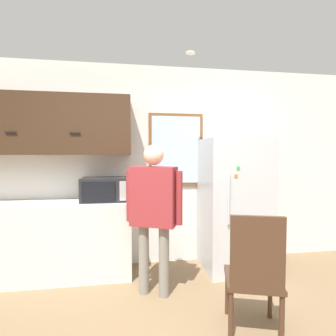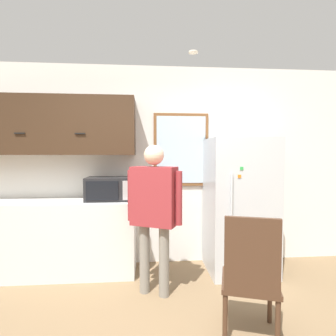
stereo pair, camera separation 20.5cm
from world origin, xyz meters
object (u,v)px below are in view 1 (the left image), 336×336
refrigerator (234,204)px  chair (254,271)px  microwave (104,189)px  person (154,204)px

refrigerator → chair: 1.35m
microwave → chair: microwave is taller
chair → person: bearing=-28.7°
refrigerator → microwave: bearing=177.0°
chair → refrigerator: bearing=-88.3°
microwave → refrigerator: size_ratio=0.32×
refrigerator → chair: size_ratio=1.66×
microwave → person: 0.81m
microwave → person: bearing=-46.0°
microwave → refrigerator: (1.66, -0.09, -0.22)m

